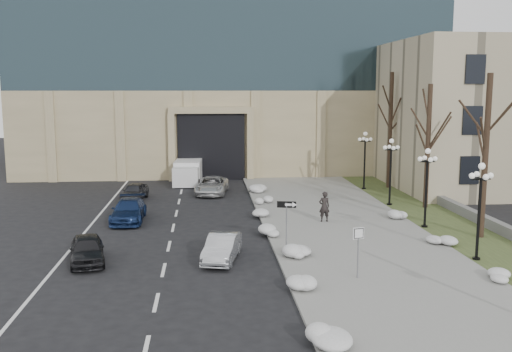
# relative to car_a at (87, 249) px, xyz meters

# --- Properties ---
(ground) EXTENTS (160.00, 160.00, 0.00)m
(ground) POSITION_rel_car_a_xyz_m (10.18, -7.46, -0.66)
(ground) COLOR black
(ground) RESTS_ON ground
(sidewalk) EXTENTS (9.00, 40.00, 0.12)m
(sidewalk) POSITION_rel_car_a_xyz_m (13.68, 6.54, -0.60)
(sidewalk) COLOR gray
(sidewalk) RESTS_ON ground
(curb) EXTENTS (0.30, 40.00, 0.14)m
(curb) POSITION_rel_car_a_xyz_m (9.18, 6.54, -0.59)
(curb) COLOR gray
(curb) RESTS_ON ground
(grass_strip) EXTENTS (4.00, 40.00, 0.10)m
(grass_strip) POSITION_rel_car_a_xyz_m (20.18, 6.54, -0.61)
(grass_strip) COLOR #394623
(grass_strip) RESTS_ON ground
(stone_wall) EXTENTS (0.50, 30.00, 0.70)m
(stone_wall) POSITION_rel_car_a_xyz_m (22.18, 8.54, -0.31)
(stone_wall) COLOR slate
(stone_wall) RESTS_ON ground
(car_a) EXTENTS (2.31, 4.09, 1.31)m
(car_a) POSITION_rel_car_a_xyz_m (0.00, 0.00, 0.00)
(car_a) COLOR black
(car_a) RESTS_ON ground
(car_b) EXTENTS (2.14, 4.05, 1.27)m
(car_b) POSITION_rel_car_a_xyz_m (6.38, -0.23, -0.02)
(car_b) COLOR #B2B5BA
(car_b) RESTS_ON ground
(car_c) EXTENTS (1.94, 4.73, 1.37)m
(car_c) POSITION_rel_car_a_xyz_m (0.84, 8.51, 0.03)
(car_c) COLOR navy
(car_c) RESTS_ON ground
(car_d) EXTENTS (2.91, 5.13, 1.35)m
(car_d) POSITION_rel_car_a_xyz_m (6.12, 17.42, 0.02)
(car_d) COLOR silver
(car_d) RESTS_ON ground
(car_e) EXTENTS (2.04, 3.88, 1.26)m
(car_e) POSITION_rel_car_a_xyz_m (0.37, 15.47, -0.03)
(car_e) COLOR #303035
(car_e) RESTS_ON ground
(pedestrian) EXTENTS (0.72, 0.50, 1.86)m
(pedestrian) POSITION_rel_car_a_xyz_m (12.84, 6.87, 0.40)
(pedestrian) COLOR black
(pedestrian) RESTS_ON sidewalk
(box_truck) EXTENTS (2.59, 6.44, 2.00)m
(box_truck) POSITION_rel_car_a_xyz_m (4.15, 22.97, 0.32)
(box_truck) COLOR silver
(box_truck) RESTS_ON ground
(one_way_sign) EXTENTS (0.99, 0.39, 2.67)m
(one_way_sign) POSITION_rel_car_a_xyz_m (9.77, 0.60, 1.54)
(one_way_sign) COLOR slate
(one_way_sign) RESTS_ON ground
(keep_sign) EXTENTS (0.50, 0.14, 2.34)m
(keep_sign) POSITION_rel_car_a_xyz_m (12.08, -3.66, 1.07)
(keep_sign) COLOR slate
(keep_sign) RESTS_ON ground
(snow_clump_a) EXTENTS (1.10, 1.60, 0.36)m
(snow_clump_a) POSITION_rel_car_a_xyz_m (9.44, -9.66, -0.36)
(snow_clump_a) COLOR silver
(snow_clump_a) RESTS_ON sidewalk
(snow_clump_b) EXTENTS (1.10, 1.60, 0.36)m
(snow_clump_b) POSITION_rel_car_a_xyz_m (9.66, -4.82, -0.36)
(snow_clump_b) COLOR silver
(snow_clump_b) RESTS_ON sidewalk
(snow_clump_c) EXTENTS (1.10, 1.60, 0.36)m
(snow_clump_c) POSITION_rel_car_a_xyz_m (9.80, -0.34, -0.36)
(snow_clump_c) COLOR silver
(snow_clump_c) RESTS_ON sidewalk
(snow_clump_d) EXTENTS (1.10, 1.60, 0.36)m
(snow_clump_d) POSITION_rel_car_a_xyz_m (9.32, 3.98, -0.36)
(snow_clump_d) COLOR silver
(snow_clump_d) RESTS_ON sidewalk
(snow_clump_e) EXTENTS (1.10, 1.60, 0.36)m
(snow_clump_e) POSITION_rel_car_a_xyz_m (9.33, 8.50, -0.36)
(snow_clump_e) COLOR silver
(snow_clump_e) RESTS_ON sidewalk
(snow_clump_f) EXTENTS (1.10, 1.60, 0.36)m
(snow_clump_f) POSITION_rel_car_a_xyz_m (9.76, 12.89, -0.36)
(snow_clump_f) COLOR silver
(snow_clump_f) RESTS_ON sidewalk
(snow_clump_g) EXTENTS (1.10, 1.60, 0.36)m
(snow_clump_g) POSITION_rel_car_a_xyz_m (9.75, 17.11, -0.36)
(snow_clump_g) COLOR silver
(snow_clump_g) RESTS_ON sidewalk
(snow_clump_h) EXTENTS (1.10, 1.60, 0.36)m
(snow_clump_h) POSITION_rel_car_a_xyz_m (17.87, -4.52, -0.36)
(snow_clump_h) COLOR silver
(snow_clump_h) RESTS_ON sidewalk
(snow_clump_i) EXTENTS (1.10, 1.60, 0.36)m
(snow_clump_i) POSITION_rel_car_a_xyz_m (17.90, 1.54, -0.36)
(snow_clump_i) COLOR silver
(snow_clump_i) RESTS_ON sidewalk
(snow_clump_j) EXTENTS (1.10, 1.60, 0.36)m
(snow_clump_j) POSITION_rel_car_a_xyz_m (17.49, 7.08, -0.36)
(snow_clump_j) COLOR silver
(snow_clump_j) RESTS_ON sidewalk
(lamppost_a) EXTENTS (1.18, 1.18, 4.76)m
(lamppost_a) POSITION_rel_car_a_xyz_m (18.48, -1.46, 2.42)
(lamppost_a) COLOR black
(lamppost_a) RESTS_ON ground
(lamppost_b) EXTENTS (1.18, 1.18, 4.76)m
(lamppost_b) POSITION_rel_car_a_xyz_m (18.48, 5.04, 2.42)
(lamppost_b) COLOR black
(lamppost_b) RESTS_ON ground
(lamppost_c) EXTENTS (1.18, 1.18, 4.76)m
(lamppost_c) POSITION_rel_car_a_xyz_m (18.48, 11.54, 2.42)
(lamppost_c) COLOR black
(lamppost_c) RESTS_ON ground
(lamppost_d) EXTENTS (1.18, 1.18, 4.76)m
(lamppost_d) POSITION_rel_car_a_xyz_m (18.48, 18.04, 2.42)
(lamppost_d) COLOR black
(lamppost_d) RESTS_ON ground
(tree_near) EXTENTS (3.20, 3.20, 9.00)m
(tree_near) POSITION_rel_car_a_xyz_m (20.68, 2.54, 5.17)
(tree_near) COLOR black
(tree_near) RESTS_ON ground
(tree_mid) EXTENTS (3.20, 3.20, 8.50)m
(tree_mid) POSITION_rel_car_a_xyz_m (20.68, 10.54, 4.85)
(tree_mid) COLOR black
(tree_mid) RESTS_ON ground
(tree_far) EXTENTS (3.20, 3.20, 9.50)m
(tree_far) POSITION_rel_car_a_xyz_m (20.68, 18.54, 5.50)
(tree_far) COLOR black
(tree_far) RESTS_ON ground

